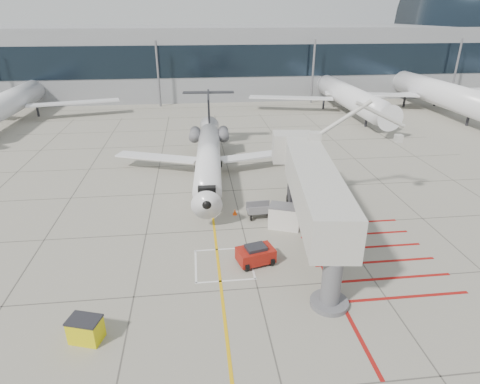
{
  "coord_description": "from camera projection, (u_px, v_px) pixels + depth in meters",
  "views": [
    {
      "loc": [
        -3.61,
        -25.24,
        16.57
      ],
      "look_at": [
        0.0,
        6.0,
        2.5
      ],
      "focal_mm": 30.0,
      "sensor_mm": 36.0,
      "label": 1
    }
  ],
  "objects": [
    {
      "name": "jet_bridge",
      "position": [
        315.0,
        197.0,
        29.63
      ],
      "size": [
        12.18,
        21.56,
        8.21
      ],
      "primitive_type": null,
      "rotation": [
        0.0,
        0.0,
        -0.12
      ],
      "color": "beige",
      "rests_on": "ground_plane"
    },
    {
      "name": "regional_jet",
      "position": [
        208.0,
        150.0,
        41.28
      ],
      "size": [
        23.59,
        29.02,
        7.3
      ],
      "primitive_type": null,
      "rotation": [
        0.0,
        0.0,
        -0.06
      ],
      "color": "white",
      "rests_on": "ground_plane"
    },
    {
      "name": "bg_aircraft_c",
      "position": [
        344.0,
        80.0,
        71.89
      ],
      "size": [
        33.95,
        37.72,
        11.32
      ],
      "primitive_type": null,
      "color": "silver",
      "rests_on": "ground_plane"
    },
    {
      "name": "terminal_glass_band",
      "position": [
        261.0,
        61.0,
        78.55
      ],
      "size": [
        180.0,
        0.1,
        6.0
      ],
      "primitive_type": "cube",
      "color": "black",
      "rests_on": "ground_plane"
    },
    {
      "name": "pushback_tug",
      "position": [
        256.0,
        254.0,
        28.75
      ],
      "size": [
        2.91,
        2.21,
        1.51
      ],
      "primitive_type": null,
      "rotation": [
        0.0,
        0.0,
        0.25
      ],
      "color": "maroon",
      "rests_on": "ground_plane"
    },
    {
      "name": "spill_bin",
      "position": [
        86.0,
        329.0,
        21.93
      ],
      "size": [
        1.95,
        1.59,
        1.47
      ],
      "primitive_type": null,
      "rotation": [
        0.0,
        0.0,
        -0.31
      ],
      "color": "#D4C90B",
      "rests_on": "ground_plane"
    },
    {
      "name": "bg_aircraft_b",
      "position": [
        10.0,
        86.0,
        65.93
      ],
      "size": [
        33.83,
        37.59,
        11.28
      ],
      "primitive_type": null,
      "color": "silver",
      "rests_on": "ground_plane"
    },
    {
      "name": "ground_power_unit",
      "position": [
        285.0,
        217.0,
        33.51
      ],
      "size": [
        2.91,
        2.29,
        2.02
      ],
      "primitive_type": null,
      "rotation": [
        0.0,
        0.0,
        -0.36
      ],
      "color": "white",
      "rests_on": "ground_plane"
    },
    {
      "name": "cone_side",
      "position": [
        277.0,
        222.0,
        34.23
      ],
      "size": [
        0.38,
        0.38,
        0.53
      ],
      "primitive_type": "cone",
      "color": "#FF4D0D",
      "rests_on": "ground_plane"
    },
    {
      "name": "bg_aircraft_d",
      "position": [
        431.0,
        74.0,
        73.35
      ],
      "size": [
        37.87,
        42.07,
        12.62
      ],
      "primitive_type": null,
      "color": "silver",
      "rests_on": "ground_plane"
    },
    {
      "name": "terminal_building",
      "position": [
        251.0,
        59.0,
        91.7
      ],
      "size": [
        180.0,
        28.0,
        14.0
      ],
      "primitive_type": "cube",
      "color": "gray",
      "rests_on": "ground_plane"
    },
    {
      "name": "baggage_cart",
      "position": [
        259.0,
        210.0,
        35.31
      ],
      "size": [
        2.23,
        1.49,
        1.36
      ],
      "primitive_type": null,
      "rotation": [
        0.0,
        0.0,
        0.07
      ],
      "color": "slate",
      "rests_on": "ground_plane"
    },
    {
      "name": "ground_plane",
      "position": [
        249.0,
        255.0,
        30.03
      ],
      "size": [
        260.0,
        260.0,
        0.0
      ],
      "primitive_type": "plane",
      "color": "gray",
      "rests_on": "ground"
    },
    {
      "name": "cone_nose",
      "position": [
        235.0,
        212.0,
        35.93
      ],
      "size": [
        0.39,
        0.39,
        0.55
      ],
      "primitive_type": "cone",
      "color": "#F14C0C",
      "rests_on": "ground_plane"
    }
  ]
}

